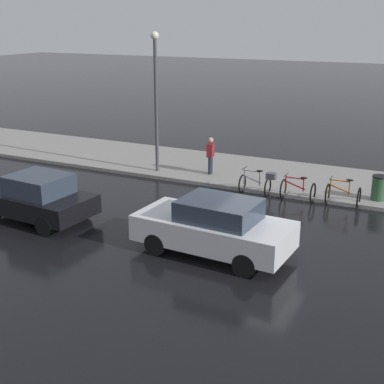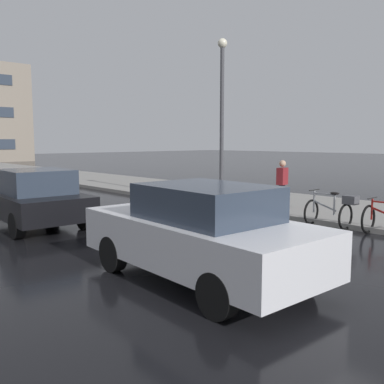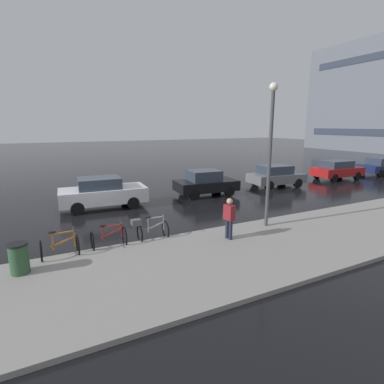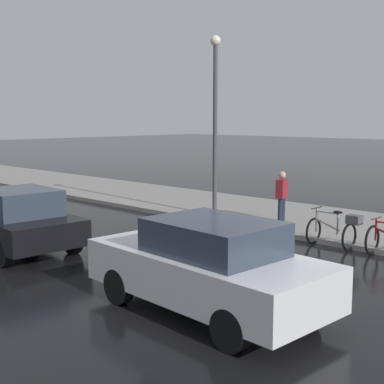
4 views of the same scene
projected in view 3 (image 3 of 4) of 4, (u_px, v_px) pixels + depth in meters
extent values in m
plane|color=black|center=(98.00, 220.00, 13.71)|extent=(140.00, 140.00, 0.00)
cube|color=gray|center=(362.00, 225.00, 12.82)|extent=(4.80, 60.00, 0.14)
torus|color=black|center=(78.00, 246.00, 9.88)|extent=(0.73, 0.07, 0.73)
torus|color=black|center=(41.00, 252.00, 9.40)|extent=(0.73, 0.07, 0.73)
cube|color=orange|center=(53.00, 242.00, 9.49)|extent=(0.04, 0.04, 0.56)
cube|color=orange|center=(74.00, 238.00, 9.78)|extent=(0.04, 0.04, 0.57)
cube|color=orange|center=(63.00, 233.00, 9.58)|extent=(0.04, 0.65, 0.04)
cube|color=orange|center=(63.00, 242.00, 9.64)|extent=(0.05, 0.74, 0.27)
ellipsoid|color=black|center=(52.00, 232.00, 9.42)|extent=(0.14, 0.26, 0.07)
cylinder|color=black|center=(74.00, 229.00, 9.72)|extent=(0.50, 0.03, 0.03)
torus|color=black|center=(124.00, 236.00, 10.71)|extent=(0.73, 0.07, 0.73)
torus|color=black|center=(92.00, 241.00, 10.24)|extent=(0.73, 0.07, 0.73)
cube|color=red|center=(103.00, 233.00, 10.34)|extent=(0.04, 0.04, 0.48)
cube|color=red|center=(122.00, 230.00, 10.62)|extent=(0.04, 0.04, 0.52)
cube|color=red|center=(112.00, 226.00, 10.43)|extent=(0.04, 0.66, 0.04)
cube|color=red|center=(112.00, 233.00, 10.48)|extent=(0.04, 0.75, 0.27)
ellipsoid|color=black|center=(102.00, 226.00, 10.28)|extent=(0.14, 0.26, 0.07)
cylinder|color=black|center=(121.00, 222.00, 10.56)|extent=(0.50, 0.03, 0.03)
torus|color=black|center=(166.00, 230.00, 11.43)|extent=(0.71, 0.07, 0.71)
torus|color=black|center=(140.00, 234.00, 11.00)|extent=(0.71, 0.07, 0.71)
cube|color=#ADAFB5|center=(148.00, 225.00, 11.08)|extent=(0.04, 0.04, 0.56)
cube|color=#ADAFB5|center=(164.00, 222.00, 11.33)|extent=(0.04, 0.04, 0.61)
cube|color=#ADAFB5|center=(156.00, 217.00, 11.15)|extent=(0.04, 0.61, 0.04)
cube|color=#ADAFB5|center=(155.00, 226.00, 11.21)|extent=(0.05, 0.69, 0.25)
ellipsoid|color=black|center=(148.00, 217.00, 11.01)|extent=(0.14, 0.26, 0.07)
cylinder|color=black|center=(163.00, 214.00, 11.26)|extent=(0.50, 0.03, 0.03)
cube|color=#4C4C51|center=(136.00, 222.00, 10.85)|extent=(0.28, 0.34, 0.22)
cube|color=silver|center=(104.00, 195.00, 15.67)|extent=(2.17, 4.46, 0.74)
cube|color=#2D3847|center=(99.00, 183.00, 15.46)|extent=(1.69, 2.18, 0.56)
cylinder|color=black|center=(126.00, 196.00, 17.05)|extent=(0.26, 0.65, 0.64)
cylinder|color=black|center=(133.00, 203.00, 15.50)|extent=(0.26, 0.65, 0.64)
cylinder|color=black|center=(76.00, 200.00, 16.00)|extent=(0.26, 0.65, 0.64)
cylinder|color=black|center=(78.00, 209.00, 14.46)|extent=(0.26, 0.65, 0.64)
cube|color=black|center=(206.00, 185.00, 18.50)|extent=(2.19, 3.89, 0.61)
cube|color=#2D3847|center=(204.00, 175.00, 18.31)|extent=(1.71, 1.94, 0.63)
cylinder|color=black|center=(217.00, 186.00, 19.78)|extent=(0.27, 0.65, 0.64)
cylinder|color=black|center=(229.00, 191.00, 18.22)|extent=(0.27, 0.65, 0.64)
cylinder|color=black|center=(184.00, 189.00, 18.91)|extent=(0.27, 0.65, 0.64)
cylinder|color=black|center=(194.00, 195.00, 17.35)|extent=(0.27, 0.65, 0.64)
cube|color=slate|center=(276.00, 178.00, 21.08)|extent=(2.26, 3.97, 0.61)
cube|color=#2D3847|center=(275.00, 170.00, 20.89)|extent=(1.76, 2.20, 0.59)
cylinder|color=black|center=(282.00, 179.00, 22.35)|extent=(0.28, 0.66, 0.64)
cylinder|color=black|center=(298.00, 183.00, 20.78)|extent=(0.28, 0.66, 0.64)
cylinder|color=black|center=(255.00, 181.00, 21.51)|extent=(0.28, 0.66, 0.64)
cylinder|color=black|center=(269.00, 186.00, 19.94)|extent=(0.28, 0.66, 0.64)
cube|color=#AD1919|center=(337.00, 171.00, 23.95)|extent=(2.06, 4.13, 0.65)
cube|color=#2D3847|center=(337.00, 164.00, 23.75)|extent=(1.64, 2.29, 0.54)
cylinder|color=black|center=(339.00, 173.00, 25.26)|extent=(0.25, 0.65, 0.64)
cylinder|color=black|center=(357.00, 176.00, 23.77)|extent=(0.25, 0.65, 0.64)
cylinder|color=black|center=(317.00, 175.00, 24.27)|extent=(0.25, 0.65, 0.64)
cylinder|color=black|center=(334.00, 178.00, 22.78)|extent=(0.25, 0.65, 0.64)
cube|color=navy|center=(382.00, 168.00, 26.14)|extent=(2.37, 4.30, 0.60)
cube|color=#2D3847|center=(382.00, 161.00, 25.96)|extent=(1.80, 2.31, 0.57)
cylinder|color=black|center=(383.00, 169.00, 27.43)|extent=(0.29, 0.66, 0.64)
cylinder|color=black|center=(363.00, 170.00, 26.57)|extent=(0.29, 0.66, 0.64)
cylinder|color=black|center=(380.00, 173.00, 24.99)|extent=(0.29, 0.66, 0.64)
cylinder|color=#1E2333|center=(227.00, 230.00, 11.12)|extent=(0.14, 0.14, 0.87)
cylinder|color=#1E2333|center=(230.00, 232.00, 10.97)|extent=(0.14, 0.14, 0.87)
cube|color=maroon|center=(229.00, 212.00, 10.89)|extent=(0.43, 0.30, 0.56)
sphere|color=tan|center=(230.00, 201.00, 10.80)|extent=(0.22, 0.22, 0.22)
cylinder|color=#424247|center=(269.00, 163.00, 11.99)|extent=(0.14, 0.14, 5.55)
sphere|color=#F2EACC|center=(274.00, 87.00, 11.36)|extent=(0.33, 0.33, 0.33)
cylinder|color=#2D5133|center=(19.00, 262.00, 8.46)|extent=(0.51, 0.51, 0.97)
cylinder|color=black|center=(17.00, 245.00, 8.34)|extent=(0.53, 0.53, 0.06)
cube|color=#333D4C|center=(363.00, 132.00, 47.51)|extent=(19.29, 0.06, 1.10)
cube|color=#333D4C|center=(372.00, 57.00, 45.07)|extent=(19.29, 0.06, 1.10)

